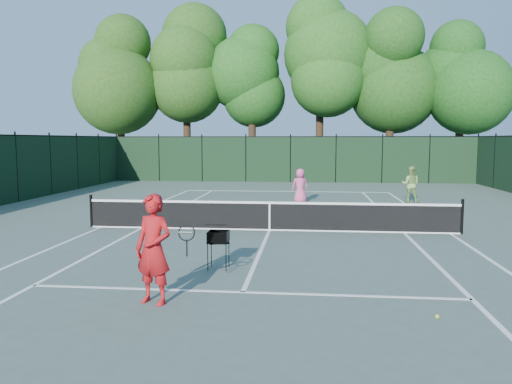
# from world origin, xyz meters

# --- Properties ---
(ground) EXTENTS (90.00, 90.00, 0.00)m
(ground) POSITION_xyz_m (0.00, 0.00, 0.00)
(ground) COLOR #4A5A50
(ground) RESTS_ON ground
(sideline_doubles_left) EXTENTS (0.10, 23.77, 0.01)m
(sideline_doubles_left) POSITION_xyz_m (-5.49, 0.00, 0.00)
(sideline_doubles_left) COLOR white
(sideline_doubles_left) RESTS_ON ground
(sideline_doubles_right) EXTENTS (0.10, 23.77, 0.01)m
(sideline_doubles_right) POSITION_xyz_m (5.49, 0.00, 0.00)
(sideline_doubles_right) COLOR white
(sideline_doubles_right) RESTS_ON ground
(sideline_singles_left) EXTENTS (0.10, 23.77, 0.01)m
(sideline_singles_left) POSITION_xyz_m (-4.12, 0.00, 0.00)
(sideline_singles_left) COLOR white
(sideline_singles_left) RESTS_ON ground
(sideline_singles_right) EXTENTS (0.10, 23.77, 0.01)m
(sideline_singles_right) POSITION_xyz_m (4.12, 0.00, 0.00)
(sideline_singles_right) COLOR white
(sideline_singles_right) RESTS_ON ground
(baseline_far) EXTENTS (10.97, 0.10, 0.01)m
(baseline_far) POSITION_xyz_m (0.00, 11.88, 0.00)
(baseline_far) COLOR white
(baseline_far) RESTS_ON ground
(service_line_near) EXTENTS (8.23, 0.10, 0.01)m
(service_line_near) POSITION_xyz_m (0.00, -6.40, 0.00)
(service_line_near) COLOR white
(service_line_near) RESTS_ON ground
(service_line_far) EXTENTS (8.23, 0.10, 0.01)m
(service_line_far) POSITION_xyz_m (0.00, 6.40, 0.00)
(service_line_far) COLOR white
(service_line_far) RESTS_ON ground
(center_service_line) EXTENTS (0.10, 12.80, 0.01)m
(center_service_line) POSITION_xyz_m (0.00, 0.00, 0.00)
(center_service_line) COLOR white
(center_service_line) RESTS_ON ground
(tennis_net) EXTENTS (11.69, 0.09, 1.06)m
(tennis_net) POSITION_xyz_m (0.00, 0.00, 0.48)
(tennis_net) COLOR black
(tennis_net) RESTS_ON ground
(fence_far) EXTENTS (24.00, 0.05, 3.00)m
(fence_far) POSITION_xyz_m (0.00, 18.00, 1.50)
(fence_far) COLOR black
(fence_far) RESTS_ON ground
(tree_0) EXTENTS (6.40, 6.40, 13.14)m
(tree_0) POSITION_xyz_m (-13.00, 21.50, 8.16)
(tree_0) COLOR black
(tree_0) RESTS_ON ground
(tree_1) EXTENTS (6.80, 6.80, 13.98)m
(tree_1) POSITION_xyz_m (-8.00, 22.00, 8.69)
(tree_1) COLOR black
(tree_1) RESTS_ON ground
(tree_2) EXTENTS (6.00, 6.00, 12.40)m
(tree_2) POSITION_xyz_m (-3.00, 21.80, 7.73)
(tree_2) COLOR black
(tree_2) RESTS_ON ground
(tree_3) EXTENTS (7.00, 7.00, 14.45)m
(tree_3) POSITION_xyz_m (2.00, 22.30, 9.01)
(tree_3) COLOR black
(tree_3) RESTS_ON ground
(tree_4) EXTENTS (6.20, 6.20, 12.97)m
(tree_4) POSITION_xyz_m (7.00, 21.60, 8.14)
(tree_4) COLOR black
(tree_4) RESTS_ON ground
(tree_5) EXTENTS (5.80, 5.80, 12.23)m
(tree_5) POSITION_xyz_m (12.00, 22.10, 7.71)
(tree_5) COLOR black
(tree_5) RESTS_ON ground
(coach) EXTENTS (1.10, 0.66, 1.91)m
(coach) POSITION_xyz_m (-1.44, -7.17, 0.96)
(coach) COLOR #B61418
(coach) RESTS_ON ground
(player_pink) EXTENTS (0.85, 0.66, 1.55)m
(player_pink) POSITION_xyz_m (0.84, 6.86, 0.78)
(player_pink) COLOR #E14F8A
(player_pink) RESTS_ON ground
(player_green) EXTENTS (0.94, 0.81, 1.66)m
(player_green) POSITION_xyz_m (5.79, 7.61, 0.83)
(player_green) COLOR #85AE57
(player_green) RESTS_ON ground
(ball_hopper) EXTENTS (0.55, 0.55, 0.84)m
(ball_hopper) POSITION_xyz_m (-0.75, -4.78, 0.71)
(ball_hopper) COLOR black
(ball_hopper) RESTS_ON ground
(loose_ball_near_cart) EXTENTS (0.07, 0.07, 0.07)m
(loose_ball_near_cart) POSITION_xyz_m (3.25, -7.44, 0.03)
(loose_ball_near_cart) COLOR #C5D72B
(loose_ball_near_cart) RESTS_ON ground
(loose_ball_midcourt) EXTENTS (0.07, 0.07, 0.07)m
(loose_ball_midcourt) POSITION_xyz_m (-1.48, -1.55, 0.03)
(loose_ball_midcourt) COLOR #D0F632
(loose_ball_midcourt) RESTS_ON ground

